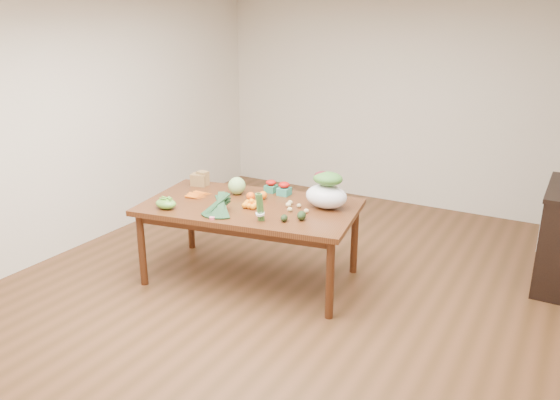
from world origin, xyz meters
The scene contains 24 objects.
floor centered at (0.00, 0.00, 0.00)m, with size 6.00×6.00×0.00m, color brown.
room_walls centered at (0.00, 0.00, 1.35)m, with size 5.02×6.02×2.70m.
dining_table centered at (-0.42, 0.04, 0.38)m, with size 1.96×1.09×0.75m, color #522B13.
dish_towel centered at (1.96, 1.40, 0.55)m, with size 0.02×0.28×0.45m, color white.
paper_bag centered at (-1.20, 0.30, 0.82)m, with size 0.21×0.18×0.15m, color olive, non-canonical shape.
cabbage centered at (-0.70, 0.25, 0.84)m, with size 0.17×0.17×0.17m, color #9AB568.
strawberry_basket_a centered at (-0.44, 0.47, 0.80)m, with size 0.11×0.11×0.10m, color #B0150B, non-canonical shape.
strawberry_basket_b centered at (-0.28, 0.45, 0.80)m, with size 0.11×0.11×0.10m, color #AC130B, non-canonical shape.
orange_a centered at (-0.48, 0.15, 0.79)m, with size 0.08×0.08×0.08m, color #E4530E.
orange_b centered at (-0.39, 0.24, 0.79)m, with size 0.08×0.08×0.08m, color #E3500D.
orange_c centered at (-0.37, 0.13, 0.79)m, with size 0.07×0.07×0.07m, color #E1530D.
mandarin_cluster centered at (-0.36, -0.02, 0.79)m, with size 0.18×0.18×0.09m, color orange, non-canonical shape.
carrots centered at (-0.97, 0.00, 0.76)m, with size 0.22×0.22×0.03m, color orange, non-canonical shape.
snap_pea_bag centered at (-1.02, -0.43, 0.80)m, with size 0.20×0.15×0.09m, color #68A437.
kale_bunch centered at (-0.51, -0.35, 0.83)m, with size 0.32×0.40×0.16m, color #16311E, non-canonical shape.
asparagus_bundle centered at (-0.11, -0.28, 0.88)m, with size 0.08×0.08×0.25m, color #4C853D, non-canonical shape.
potato_a centered at (-0.07, 0.15, 0.77)m, with size 0.05×0.05×0.04m, color #DDB17F.
potato_b centered at (0.00, 0.05, 0.77)m, with size 0.05×0.04×0.04m, color #D9BF7D.
potato_c centered at (0.02, 0.19, 0.77)m, with size 0.04×0.04×0.04m, color tan.
potato_d centered at (-0.09, 0.22, 0.77)m, with size 0.05×0.05×0.04m, color #C8BB73.
potato_e centered at (0.14, 0.09, 0.77)m, with size 0.05×0.04×0.04m, color tan.
avocado_a centered at (0.07, -0.19, 0.78)m, with size 0.06×0.09×0.06m, color black.
avocado_b centered at (0.18, -0.08, 0.79)m, with size 0.08×0.11×0.08m, color black.
salad_bag centered at (0.23, 0.31, 0.90)m, with size 0.39×0.29×0.30m, color white, non-canonical shape.
Camera 1 is at (2.19, -3.97, 2.39)m, focal length 35.00 mm.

